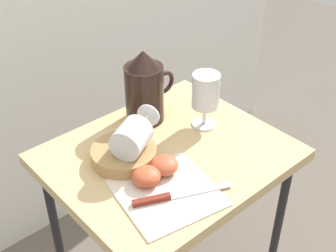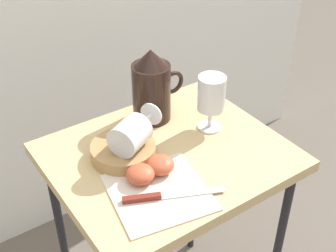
% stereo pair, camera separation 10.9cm
% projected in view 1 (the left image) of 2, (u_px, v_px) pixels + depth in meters
% --- Properties ---
extents(table, '(0.57, 0.48, 0.70)m').
position_uv_depth(table, '(168.00, 174.00, 1.18)').
color(table, tan).
rests_on(table, ground_plane).
extents(linen_napkin, '(0.24, 0.25, 0.00)m').
position_uv_depth(linen_napkin, '(167.00, 192.00, 1.01)').
color(linen_napkin, silver).
rests_on(linen_napkin, table).
extents(basket_tray, '(0.16, 0.16, 0.03)m').
position_uv_depth(basket_tray, '(124.00, 154.00, 1.10)').
color(basket_tray, '#AD8451').
rests_on(basket_tray, table).
extents(pitcher, '(0.16, 0.10, 0.21)m').
position_uv_depth(pitcher, '(145.00, 92.00, 1.21)').
color(pitcher, black).
rests_on(pitcher, table).
extents(wine_glass_upright, '(0.07, 0.07, 0.15)m').
position_uv_depth(wine_glass_upright, '(206.00, 94.00, 1.18)').
color(wine_glass_upright, silver).
rests_on(wine_glass_upright, table).
extents(wine_glass_tipped_near, '(0.16, 0.13, 0.08)m').
position_uv_depth(wine_glass_tipped_near, '(132.00, 137.00, 1.06)').
color(wine_glass_tipped_near, silver).
rests_on(wine_glass_tipped_near, basket_tray).
extents(apple_half_left, '(0.07, 0.07, 0.04)m').
position_uv_depth(apple_half_left, '(146.00, 176.00, 1.03)').
color(apple_half_left, '#C15133').
rests_on(apple_half_left, linen_napkin).
extents(apple_half_right, '(0.07, 0.07, 0.04)m').
position_uv_depth(apple_half_right, '(164.00, 165.00, 1.06)').
color(apple_half_right, '#C15133').
rests_on(apple_half_right, linen_napkin).
extents(knife, '(0.21, 0.11, 0.01)m').
position_uv_depth(knife, '(168.00, 197.00, 0.99)').
color(knife, silver).
rests_on(knife, linen_napkin).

